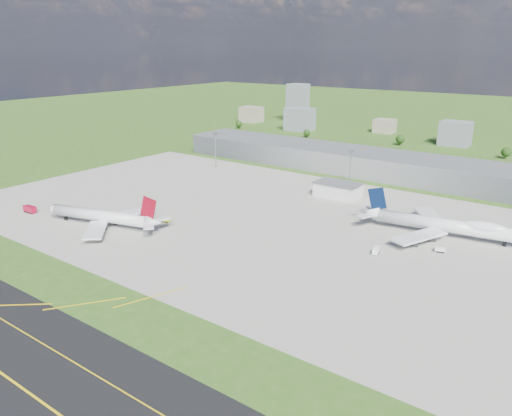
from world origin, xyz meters
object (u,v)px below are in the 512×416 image
Objects in this scene: fire_truck at (30,209)px; tug_yellow at (166,221)px; airliner_blue_quad at (446,226)px; van_white_near at (376,251)px; van_white_far at (440,250)px; crash_tender at (57,208)px; airliner_red_twin at (104,217)px.

fire_truck reaches higher than tug_yellow.
airliner_blue_quad is 12.83× the size of van_white_near.
airliner_blue_quad is at bearing 83.42° from van_white_far.
van_white_near is at bearing 18.95° from crash_tender.
fire_truck is at bearing -176.53° from van_white_far.
tug_yellow is 133.85m from van_white_far.
airliner_red_twin reaches higher than van_white_near.
fire_truck is at bearing -161.08° from airliner_blue_quad.
van_white_far is at bearing -62.28° from van_white_near.
van_white_near is (124.88, 48.07, -3.57)m from airliner_red_twin.
airliner_blue_quad reaches higher than van_white_near.
van_white_far is (22.16, 18.21, -0.25)m from van_white_near.
airliner_blue_quad reaches higher than airliner_red_twin.
crash_tender reaches higher than van_white_far.
van_white_far is at bearing -170.60° from airliner_red_twin.
van_white_far is (197.89, 76.74, -0.64)m from fire_truck.
crash_tender is 0.91× the size of van_white_near.
fire_truck is (-50.86, -10.45, -3.18)m from airliner_red_twin.
crash_tender is at bearing -178.66° from van_white_far.
fire_truck reaches higher than van_white_far.
airliner_blue_quad is 9.33× the size of fire_truck.
tug_yellow is (63.02, 21.68, -0.49)m from crash_tender.
airliner_blue_quad is at bearing 24.91° from fire_truck.
airliner_red_twin is 11.12× the size of van_white_near.
airliner_blue_quad is 18.70× the size of tug_yellow.
crash_tender is 1.33× the size of tug_yellow.
airliner_red_twin is 161.33m from van_white_far.
tug_yellow is at bearing 92.09° from van_white_near.
fire_truck is 212.25m from van_white_far.
airliner_red_twin reaches higher than crash_tender.
van_white_near is at bearing -173.81° from airliner_red_twin.
van_white_far is at bearing 19.41° from fire_truck.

